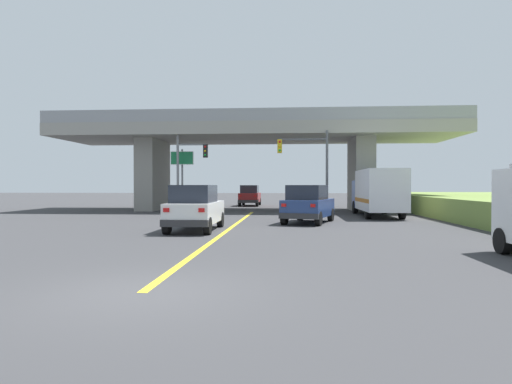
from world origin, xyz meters
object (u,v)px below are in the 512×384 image
(box_truck, at_px, (378,192))
(sedan_oncoming, at_px, (250,195))
(suv_lead, at_px, (195,208))
(highway_sign, at_px, (182,165))
(traffic_signal_farside, at_px, (187,164))
(suv_crossing, at_px, (308,204))
(traffic_signal_nearside, at_px, (310,160))

(box_truck, height_order, sedan_oncoming, box_truck)
(suv_lead, bearing_deg, highway_sign, 105.95)
(highway_sign, bearing_deg, suv_lead, -74.05)
(sedan_oncoming, height_order, traffic_signal_farside, traffic_signal_farside)
(suv_crossing, xyz_separation_m, highway_sign, (-9.03, 9.23, 2.49))
(traffic_signal_nearside, relative_size, highway_sign, 1.25)
(suv_crossing, bearing_deg, suv_lead, -123.60)
(suv_crossing, relative_size, box_truck, 0.63)
(box_truck, distance_m, traffic_signal_nearside, 5.43)
(suv_lead, xyz_separation_m, highway_sign, (-3.88, 13.58, 2.49))
(suv_lead, distance_m, highway_sign, 14.34)
(traffic_signal_nearside, xyz_separation_m, highway_sign, (-9.51, 1.34, -0.28))
(box_truck, distance_m, traffic_signal_farside, 13.59)
(sedan_oncoming, height_order, traffic_signal_nearside, traffic_signal_nearside)
(traffic_signal_nearside, bearing_deg, highway_sign, 172.00)
(suv_lead, bearing_deg, traffic_signal_nearside, 65.32)
(suv_crossing, bearing_deg, traffic_signal_farside, 151.37)
(suv_lead, distance_m, traffic_signal_farside, 13.38)
(suv_crossing, xyz_separation_m, traffic_signal_farside, (-8.42, 8.37, 2.54))
(sedan_oncoming, bearing_deg, highway_sign, -111.53)
(traffic_signal_nearside, distance_m, traffic_signal_farside, 8.92)
(suv_lead, bearing_deg, traffic_signal_farside, 104.44)
(box_truck, relative_size, highway_sign, 1.57)
(box_truck, bearing_deg, traffic_signal_farside, 166.43)
(traffic_signal_farside, bearing_deg, suv_crossing, -44.81)
(suv_lead, relative_size, sedan_oncoming, 0.95)
(box_truck, height_order, highway_sign, highway_sign)
(sedan_oncoming, bearing_deg, suv_crossing, -76.25)
(suv_lead, xyz_separation_m, traffic_signal_farside, (-3.28, 12.72, 2.54))
(traffic_signal_farside, height_order, highway_sign, traffic_signal_farside)
(traffic_signal_farside, distance_m, highway_sign, 1.05)
(box_truck, xyz_separation_m, traffic_signal_nearside, (-4.17, 2.68, 2.20))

